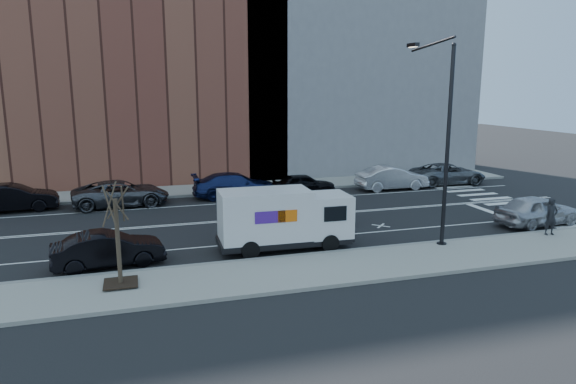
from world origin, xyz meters
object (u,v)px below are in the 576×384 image
driving_sedan (300,210)px  near_parked_front (537,210)px  far_parked_b (13,198)px  fedex_van (284,218)px  pedestrian (551,217)px

driving_sedan → near_parked_front: size_ratio=1.06×
far_parked_b → driving_sedan: size_ratio=0.98×
fedex_van → pedestrian: (12.90, -2.00, -0.39)m
driving_sedan → near_parked_front: driving_sedan is taller
fedex_van → pedestrian: bearing=-7.3°
fedex_van → pedestrian: size_ratio=3.37×
pedestrian → near_parked_front: bearing=67.0°
fedex_van → near_parked_front: bearing=1.9°
far_parked_b → driving_sedan: (15.19, -7.85, 0.02)m
far_parked_b → near_parked_front: (27.24, -11.33, -0.00)m
driving_sedan → near_parked_front: (12.05, -3.48, -0.02)m
pedestrian → driving_sedan: bearing=157.8°
far_parked_b → fedex_van: bearing=-136.0°
far_parked_b → near_parked_front: bearing=-117.9°
fedex_van → driving_sedan: bearing=63.0°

